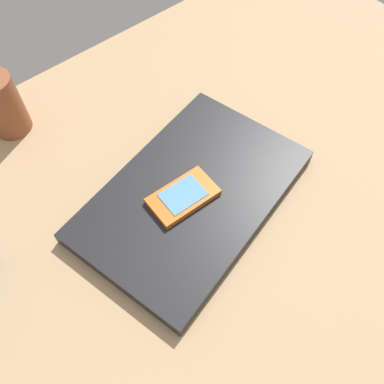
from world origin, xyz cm
name	(u,v)px	position (x,y,z in cm)	size (l,w,h in cm)	color
desk_surface	(215,180)	(0.00, 0.00, 1.50)	(120.00, 80.00, 3.00)	tan
laptop_closed	(192,195)	(-5.91, -0.88, 4.18)	(35.55, 22.64, 2.35)	black
cell_phone_on_laptop	(183,196)	(-7.81, -1.02, 5.89)	(10.47, 6.44, 1.14)	orange
pen_cup	(2,105)	(-19.78, 30.86, 8.44)	(6.37, 6.37, 10.88)	brown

